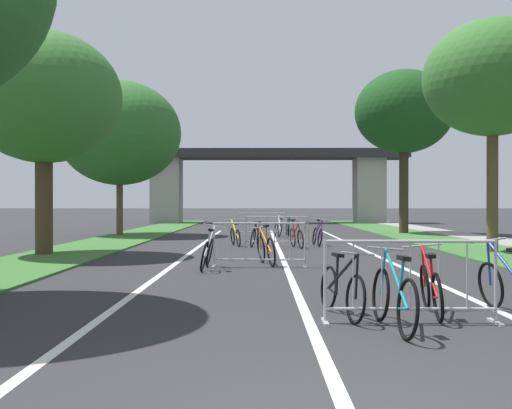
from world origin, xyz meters
TOP-DOWN VIEW (x-y plane):
  - grass_verge_left at (-6.25, 19.85)m, footprint 2.67×48.53m
  - grass_verge_right at (6.25, 19.85)m, footprint 2.67×48.53m
  - sidewalk_path_right at (8.44, 19.85)m, footprint 1.70×48.53m
  - lane_stripe_center at (0.00, 14.04)m, footprint 0.14×28.07m
  - lane_stripe_right_lane at (2.70, 14.04)m, footprint 0.14×28.07m
  - lane_stripe_left_lane at (-2.70, 14.04)m, footprint 0.14×28.07m
  - overpass_bridge at (0.00, 40.10)m, footprint 20.31×3.37m
  - tree_left_maple_mid at (-6.78, 13.14)m, footprint 4.41×4.41m
  - tree_left_cypress_far at (-7.01, 23.35)m, footprint 5.59×5.59m
  - tree_right_oak_mid at (6.35, 14.01)m, footprint 4.10×4.10m
  - tree_right_oak_near at (6.33, 24.87)m, footprint 4.70×4.70m
  - crowd_barrier_nearest at (1.27, 3.65)m, footprint 2.20×0.45m
  - crowd_barrier_second at (-0.63, 10.10)m, footprint 2.22×0.53m
  - crowd_barrier_third at (-0.03, 16.55)m, footprint 2.21×0.51m
  - crowd_barrier_fourth at (-0.51, 23.00)m, footprint 2.21×0.50m
  - bicycle_red_0 at (0.61, 16.05)m, footprint 0.51×1.59m
  - bicycle_black_1 at (-0.73, 16.91)m, footprint 0.54×1.69m
  - bicycle_orange_2 at (-0.47, 10.61)m, footprint 0.64×1.69m
  - bicycle_silver_3 at (-1.81, 9.63)m, footprint 0.55×1.67m
  - bicycle_yellow_4 at (-1.47, 16.93)m, footprint 0.65×1.62m
  - bicycle_purple_5 at (1.42, 17.10)m, footprint 0.55×1.72m
  - bicycle_green_6 at (0.69, 23.52)m, footprint 0.46×1.70m
  - bicycle_blue_7 at (2.73, 4.20)m, footprint 0.58×1.64m
  - bicycle_teal_8 at (0.96, 3.23)m, footprint 0.47×1.76m
  - bicycle_white_9 at (0.21, 22.58)m, footprint 0.50×1.71m
  - bicycle_red_10 at (1.67, 4.16)m, footprint 0.53×1.61m
  - bicycle_black_11 at (0.46, 4.07)m, footprint 0.59×1.63m

SIDE VIEW (x-z plane):
  - lane_stripe_center at x=0.00m, z-range 0.00..0.01m
  - lane_stripe_right_lane at x=2.70m, z-range 0.00..0.01m
  - lane_stripe_left_lane at x=-2.70m, z-range 0.00..0.01m
  - grass_verge_left at x=-6.25m, z-range 0.00..0.05m
  - grass_verge_right at x=6.25m, z-range 0.00..0.05m
  - sidewalk_path_right at x=8.44m, z-range 0.00..0.08m
  - bicycle_green_6 at x=0.69m, z-range -0.11..0.80m
  - bicycle_yellow_4 at x=-1.47m, z-range -0.12..0.81m
  - bicycle_purple_5 at x=1.42m, z-range -0.13..0.84m
  - bicycle_black_11 at x=0.46m, z-range -0.10..0.81m
  - bicycle_white_9 at x=0.21m, z-range -0.13..0.85m
  - bicycle_black_1 at x=-0.73m, z-range -0.08..0.80m
  - bicycle_red_10 at x=1.67m, z-range -0.11..0.83m
  - bicycle_red_0 at x=0.61m, z-range -0.12..0.84m
  - bicycle_blue_7 at x=2.73m, z-range -0.14..0.89m
  - bicycle_silver_3 at x=-1.81m, z-range -0.13..0.90m
  - bicycle_teal_8 at x=0.96m, z-range -0.10..0.87m
  - bicycle_orange_2 at x=-0.47m, z-range -0.11..0.88m
  - crowd_barrier_nearest at x=1.27m, z-range -0.01..1.04m
  - crowd_barrier_second at x=-0.63m, z-range -0.01..1.04m
  - crowd_barrier_third at x=-0.03m, z-range -0.01..1.04m
  - crowd_barrier_fourth at x=-0.51m, z-range -0.01..1.04m
  - overpass_bridge at x=0.00m, z-range 0.97..6.36m
  - tree_left_maple_mid at x=-6.78m, z-range 1.29..7.69m
  - tree_left_cypress_far at x=-7.01m, z-range 1.15..8.21m
  - tree_right_oak_mid at x=6.35m, z-range 1.73..8.73m
  - tree_right_oak_near at x=6.33m, z-range 1.91..9.80m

